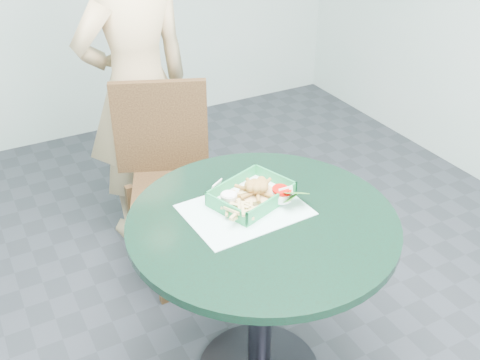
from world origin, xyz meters
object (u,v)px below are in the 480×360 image
cafe_table (262,262)px  dining_chair (172,168)px  sauce_ramekin (225,198)px  food_basket (251,202)px  diner_person (136,74)px  crab_sandwich (257,195)px

cafe_table → dining_chair: (0.00, 0.85, -0.05)m
dining_chair → sauce_ramekin: 0.77m
dining_chair → food_basket: 0.77m
cafe_table → dining_chair: dining_chair is taller
cafe_table → sauce_ramekin: (-0.07, 0.13, 0.22)m
dining_chair → diner_person: size_ratio=0.52×
cafe_table → crab_sandwich: (0.03, 0.09, 0.22)m
food_basket → sauce_ramekin: sauce_ramekin is taller
dining_chair → crab_sandwich: size_ratio=7.12×
diner_person → sauce_ramekin: bearing=79.7°
crab_sandwich → food_basket: bearing=130.5°
dining_chair → diner_person: (-0.03, 0.32, 0.37)m
diner_person → dining_chair: bearing=87.2°
cafe_table → diner_person: 1.21m
food_basket → crab_sandwich: crab_sandwich is taller
cafe_table → food_basket: 0.22m
crab_sandwich → diner_person: bearing=93.0°
dining_chair → cafe_table: bearing=-67.7°
dining_chair → crab_sandwich: dining_chair is taller
crab_sandwich → sauce_ramekin: size_ratio=2.31×
sauce_ramekin → crab_sandwich: bearing=-19.9°
dining_chair → crab_sandwich: 0.80m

